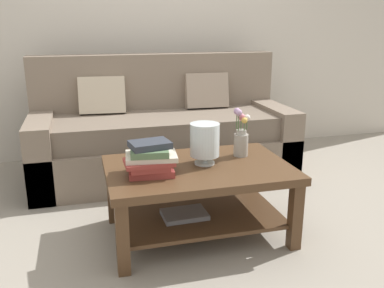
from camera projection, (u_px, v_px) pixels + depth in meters
ground_plane at (198, 212)px, 3.03m from camera, size 10.00×10.00×0.00m
back_wall at (153, 21)px, 4.17m from camera, size 6.40×0.12×2.70m
couch at (163, 134)px, 3.73m from camera, size 2.26×0.90×1.06m
coffee_table at (198, 185)px, 2.63m from camera, size 1.15×0.76×0.47m
book_stack_main at (150, 159)px, 2.42m from camera, size 0.32×0.25×0.20m
glass_hurricane_vase at (205, 141)px, 2.58m from camera, size 0.19×0.19×0.26m
flower_pitcher at (241, 138)px, 2.75m from camera, size 0.11×0.11×0.32m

